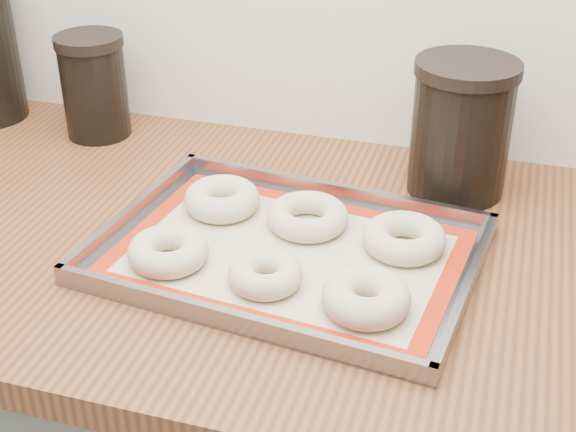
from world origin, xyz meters
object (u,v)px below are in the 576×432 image
(bagel_front_mid, at_px, (265,274))
(bagel_back_mid, at_px, (307,216))
(canister_right, at_px, (461,128))
(bagel_back_right, at_px, (404,238))
(baking_tray, at_px, (288,252))
(bagel_front_left, at_px, (168,251))
(bagel_front_right, at_px, (366,297))
(bagel_back_left, at_px, (222,199))
(canister_mid, at_px, (94,86))

(bagel_front_mid, relative_size, bagel_back_mid, 0.82)
(bagel_front_mid, bearing_deg, canister_right, 59.32)
(bagel_back_mid, height_order, bagel_back_right, bagel_back_right)
(baking_tray, height_order, bagel_front_left, bagel_front_left)
(bagel_front_right, bearing_deg, bagel_front_left, 173.93)
(baking_tray, distance_m, bagel_front_mid, 0.07)
(baking_tray, xyz_separation_m, bagel_front_mid, (-0.01, -0.07, 0.01))
(bagel_front_right, height_order, bagel_back_right, bagel_front_right)
(bagel_front_right, height_order, bagel_back_left, bagel_front_right)
(bagel_front_mid, xyz_separation_m, bagel_back_right, (0.14, 0.12, 0.00))
(bagel_front_right, distance_m, bagel_back_left, 0.29)
(bagel_front_right, bearing_deg, bagel_back_mid, 125.30)
(bagel_front_right, relative_size, canister_mid, 0.61)
(bagel_front_left, distance_m, bagel_front_mid, 0.13)
(bagel_back_left, height_order, canister_mid, canister_mid)
(canister_mid, bearing_deg, bagel_front_left, -50.44)
(bagel_back_right, xyz_separation_m, canister_mid, (-0.54, 0.22, 0.06))
(bagel_back_right, bearing_deg, bagel_front_right, -97.96)
(bagel_back_left, relative_size, bagel_back_right, 0.98)
(bagel_front_mid, distance_m, bagel_back_left, 0.19)
(bagel_front_mid, distance_m, canister_mid, 0.53)
(bagel_front_mid, bearing_deg, bagel_back_left, 126.38)
(bagel_front_left, distance_m, bagel_back_right, 0.29)
(bagel_back_left, relative_size, canister_mid, 0.62)
(baking_tray, height_order, bagel_back_mid, bagel_back_mid)
(bagel_front_left, relative_size, bagel_front_right, 0.99)
(bagel_front_mid, relative_size, bagel_front_right, 0.88)
(bagel_back_mid, height_order, canister_mid, canister_mid)
(bagel_back_mid, relative_size, bagel_back_right, 1.03)
(baking_tray, distance_m, bagel_back_mid, 0.07)
(bagel_front_mid, bearing_deg, bagel_back_right, 41.05)
(bagel_front_mid, xyz_separation_m, canister_mid, (-0.40, 0.34, 0.06))
(bagel_front_right, xyz_separation_m, canister_right, (0.06, 0.33, 0.07))
(bagel_back_left, bearing_deg, bagel_back_mid, -4.09)
(baking_tray, height_order, bagel_front_mid, bagel_front_mid)
(bagel_front_right, bearing_deg, baking_tray, 143.34)
(bagel_back_mid, xyz_separation_m, canister_mid, (-0.41, 0.20, 0.06))
(bagel_front_left, height_order, canister_mid, canister_mid)
(bagel_back_mid, bearing_deg, baking_tray, -94.47)
(bagel_back_mid, bearing_deg, bagel_front_mid, -94.60)
(baking_tray, relative_size, bagel_front_mid, 5.56)
(bagel_back_right, bearing_deg, bagel_front_left, -157.48)
(baking_tray, height_order, bagel_front_right, bagel_front_right)
(bagel_front_right, xyz_separation_m, canister_mid, (-0.52, 0.35, 0.06))
(bagel_back_right, distance_m, canister_mid, 0.59)
(bagel_front_right, xyz_separation_m, bagel_back_right, (0.02, 0.14, -0.00))
(bagel_back_mid, bearing_deg, bagel_front_right, -54.70)
(bagel_front_mid, xyz_separation_m, bagel_back_mid, (0.01, 0.14, 0.00))
(bagel_front_mid, bearing_deg, bagel_front_right, -7.01)
(bagel_back_left, height_order, bagel_back_mid, bagel_back_left)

